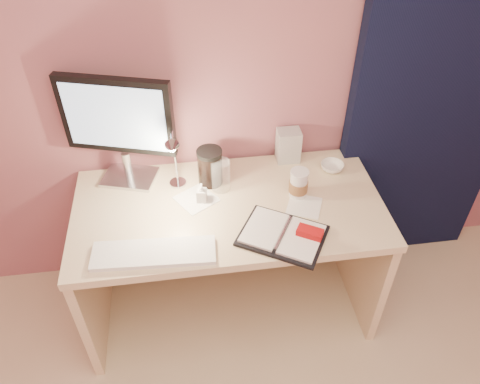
{
  "coord_description": "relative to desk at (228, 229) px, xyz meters",
  "views": [
    {
      "loc": [
        -0.17,
        -0.16,
        2.16
      ],
      "look_at": [
        0.04,
        1.33,
        0.85
      ],
      "focal_mm": 35.0,
      "sensor_mm": 36.0,
      "label": 1
    }
  ],
  "objects": [
    {
      "name": "desk",
      "position": [
        0.0,
        0.0,
        0.0
      ],
      "size": [
        1.4,
        0.7,
        0.73
      ],
      "color": "beige",
      "rests_on": "ground"
    },
    {
      "name": "paper_b",
      "position": [
        0.34,
        -0.12,
        0.23
      ],
      "size": [
        0.19,
        0.19,
        0.0
      ],
      "primitive_type": "cube",
      "rotation": [
        0.0,
        0.0,
        -0.41
      ],
      "color": "white",
      "rests_on": "desk"
    },
    {
      "name": "clear_cup",
      "position": [
        -0.02,
        0.06,
        0.3
      ],
      "size": [
        0.09,
        0.09,
        0.15
      ],
      "primitive_type": "cylinder",
      "color": "white",
      "rests_on": "desk"
    },
    {
      "name": "monitor",
      "position": [
        -0.45,
        0.18,
        0.55
      ],
      "size": [
        0.49,
        0.24,
        0.54
      ],
      "rotation": [
        0.0,
        0.0,
        -0.3
      ],
      "color": "silver",
      "rests_on": "desk"
    },
    {
      "name": "keyboard",
      "position": [
        -0.34,
        -0.32,
        0.24
      ],
      "size": [
        0.5,
        0.18,
        0.02
      ],
      "primitive_type": "cube",
      "rotation": [
        0.0,
        0.0,
        -0.06
      ],
      "color": "white",
      "rests_on": "desk"
    },
    {
      "name": "paper_c",
      "position": [
        -0.14,
        -0.0,
        0.23
      ],
      "size": [
        0.2,
        0.2,
        0.0
      ],
      "primitive_type": "cube",
      "rotation": [
        0.0,
        0.0,
        0.64
      ],
      "color": "white",
      "rests_on": "desk"
    },
    {
      "name": "product_box",
      "position": [
        0.34,
        0.23,
        0.31
      ],
      "size": [
        0.11,
        0.09,
        0.17
      ],
      "primitive_type": "cube",
      "rotation": [
        0.0,
        0.0,
        0.0
      ],
      "color": "beige",
      "rests_on": "desk"
    },
    {
      "name": "lotion_bottle",
      "position": [
        -0.12,
        -0.02,
        0.27
      ],
      "size": [
        0.05,
        0.05,
        0.1
      ],
      "primitive_type": "imported",
      "rotation": [
        0.0,
        0.0,
        -0.19
      ],
      "color": "silver",
      "rests_on": "desk"
    },
    {
      "name": "room",
      "position": [
        0.95,
        0.24,
        0.63
      ],
      "size": [
        3.5,
        3.5,
        3.5
      ],
      "color": "#C6B28E",
      "rests_on": "ground"
    },
    {
      "name": "desk_lamp",
      "position": [
        -0.22,
        0.03,
        0.44
      ],
      "size": [
        0.08,
        0.21,
        0.34
      ],
      "rotation": [
        0.0,
        0.0,
        -0.03
      ],
      "color": "silver",
      "rests_on": "desk"
    },
    {
      "name": "bowl",
      "position": [
        0.54,
        0.12,
        0.24
      ],
      "size": [
        0.15,
        0.15,
        0.04
      ],
      "primitive_type": "imported",
      "rotation": [
        0.0,
        0.0,
        0.36
      ],
      "color": "silver",
      "rests_on": "desk"
    },
    {
      "name": "paper_a",
      "position": [
        -0.14,
        -0.01,
        0.23
      ],
      "size": [
        0.22,
        0.22,
        0.0
      ],
      "primitive_type": "cube",
      "rotation": [
        0.0,
        0.0,
        0.56
      ],
      "color": "white",
      "rests_on": "desk"
    },
    {
      "name": "planner",
      "position": [
        0.21,
        -0.3,
        0.24
      ],
      "size": [
        0.42,
        0.4,
        0.05
      ],
      "rotation": [
        0.0,
        0.0,
        -0.54
      ],
      "color": "black",
      "rests_on": "desk"
    },
    {
      "name": "dark_jar",
      "position": [
        -0.06,
        0.11,
        0.31
      ],
      "size": [
        0.11,
        0.11,
        0.16
      ],
      "primitive_type": "cylinder",
      "color": "black",
      "rests_on": "desk"
    },
    {
      "name": "coffee_cup",
      "position": [
        0.32,
        -0.05,
        0.29
      ],
      "size": [
        0.09,
        0.09,
        0.14
      ],
      "color": "silver",
      "rests_on": "desk"
    }
  ]
}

